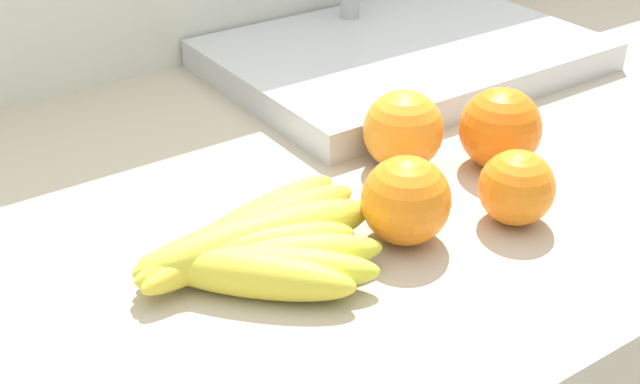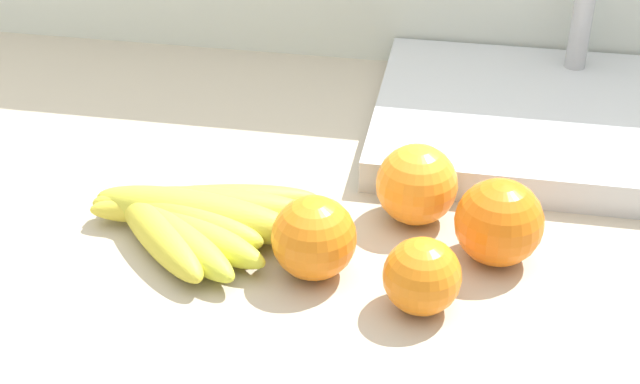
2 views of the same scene
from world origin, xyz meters
TOP-DOWN VIEW (x-y plane):
  - wall_back at (0.00, 0.35)m, footprint 2.13×0.06m
  - banana_bunch at (-0.11, -0.10)m, footprint 0.22×0.17m
  - orange_right at (0.16, -0.08)m, footprint 0.08×0.08m
  - orange_back_right at (0.01, -0.13)m, footprint 0.07×0.07m
  - orange_center at (0.09, -0.03)m, footprint 0.08×0.08m
  - orange_back_left at (0.11, -0.16)m, footprint 0.06×0.06m
  - sink_basin at (0.25, 0.16)m, footprint 0.43×0.31m

SIDE VIEW (x-z plane):
  - wall_back at x=0.00m, z-range 0.00..1.30m
  - sink_basin at x=0.25m, z-range 0.82..0.99m
  - banana_bunch at x=-0.11m, z-range 0.89..0.93m
  - orange_back_left at x=0.11m, z-range 0.89..0.95m
  - orange_back_right at x=0.01m, z-range 0.89..0.96m
  - orange_center at x=0.09m, z-range 0.89..0.96m
  - orange_right at x=0.16m, z-range 0.89..0.97m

